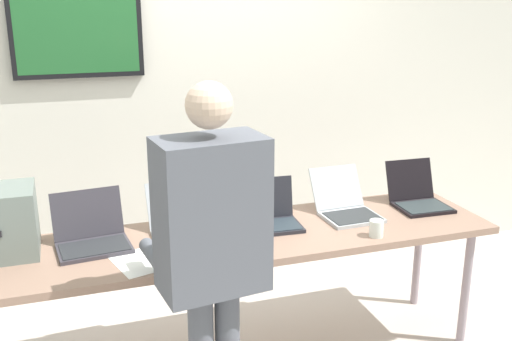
% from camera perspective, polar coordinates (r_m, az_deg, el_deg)
% --- Properties ---
extents(back_wall, '(8.00, 0.11, 2.78)m').
position_cam_1_polar(back_wall, '(4.10, -6.50, 7.76)').
color(back_wall, silver).
rests_on(back_wall, ground).
extents(workbench, '(2.83, 0.70, 0.78)m').
position_cam_1_polar(workbench, '(3.23, -1.58, -7.10)').
color(workbench, '#93715F').
rests_on(workbench, ground).
extents(equipment_box, '(0.35, 0.32, 0.34)m').
position_cam_1_polar(equipment_box, '(3.17, -23.49, -4.62)').
color(equipment_box, slate).
rests_on(equipment_box, workbench).
extents(laptop_station_0, '(0.39, 0.36, 0.27)m').
position_cam_1_polar(laptop_station_0, '(3.17, -15.58, -5.98)').
color(laptop_station_0, '#38353D').
rests_on(laptop_station_0, workbench).
extents(laptop_station_1, '(0.36, 0.37, 0.25)m').
position_cam_1_polar(laptop_station_1, '(3.23, -7.05, -5.06)').
color(laptop_station_1, '#A9B0B7').
rests_on(laptop_station_1, workbench).
extents(laptop_station_2, '(0.36, 0.30, 0.25)m').
position_cam_1_polar(laptop_station_2, '(3.32, 1.07, -4.36)').
color(laptop_station_2, '#22232A').
rests_on(laptop_station_2, workbench).
extents(laptop_station_3, '(0.33, 0.41, 0.25)m').
position_cam_1_polar(laptop_station_3, '(3.51, 8.63, -3.35)').
color(laptop_station_3, '#AEB4B9').
rests_on(laptop_station_3, workbench).
extents(laptop_station_4, '(0.32, 0.36, 0.26)m').
position_cam_1_polar(laptop_station_4, '(3.75, 15.33, -2.43)').
color(laptop_station_4, black).
rests_on(laptop_station_4, workbench).
extents(person, '(0.49, 0.63, 1.71)m').
position_cam_1_polar(person, '(2.48, -4.32, -6.87)').
color(person, '#555963').
rests_on(person, ground).
extents(coffee_mug, '(0.08, 0.08, 0.09)m').
position_cam_1_polar(coffee_mug, '(3.24, 11.54, -5.49)').
color(coffee_mug, white).
rests_on(coffee_mug, workbench).
extents(paper_sheet, '(0.28, 0.34, 0.00)m').
position_cam_1_polar(paper_sheet, '(2.95, -11.31, -8.67)').
color(paper_sheet, white).
rests_on(paper_sheet, workbench).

